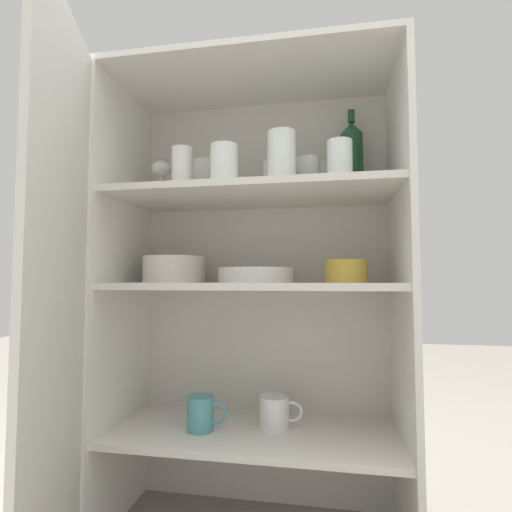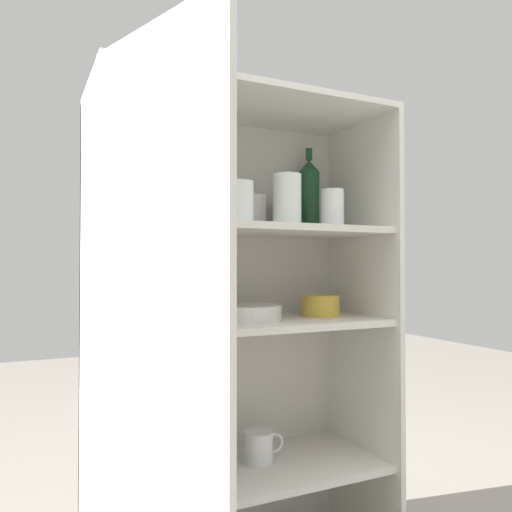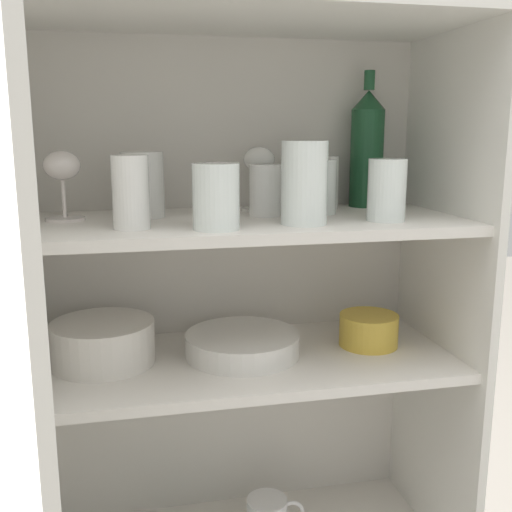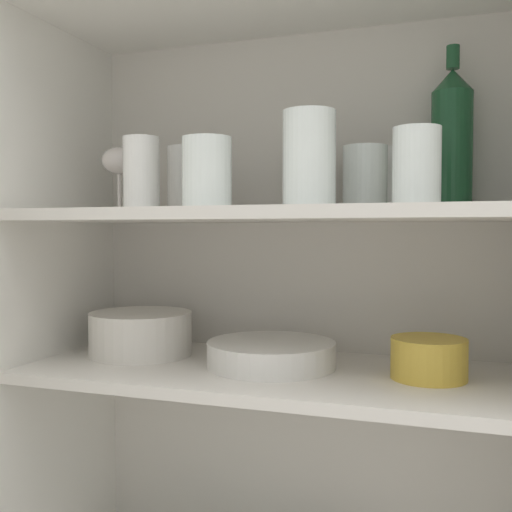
{
  "view_description": "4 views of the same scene",
  "coord_description": "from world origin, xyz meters",
  "px_view_note": "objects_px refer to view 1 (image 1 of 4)",
  "views": [
    {
      "loc": [
        0.22,
        -1.01,
        0.74
      ],
      "look_at": [
        -0.0,
        0.23,
        0.82
      ],
      "focal_mm": 28.0,
      "sensor_mm": 36.0,
      "label": 1
    },
    {
      "loc": [
        -0.6,
        -1.17,
        0.9
      ],
      "look_at": [
        0.04,
        0.17,
        0.92
      ],
      "focal_mm": 35.0,
      "sensor_mm": 36.0,
      "label": 2
    },
    {
      "loc": [
        -0.21,
        -0.93,
        1.18
      ],
      "look_at": [
        0.04,
        0.21,
        0.93
      ],
      "focal_mm": 42.0,
      "sensor_mm": 36.0,
      "label": 3
    },
    {
      "loc": [
        0.32,
        -0.81,
        0.97
      ],
      "look_at": [
        -0.02,
        0.17,
        0.93
      ],
      "focal_mm": 42.0,
      "sensor_mm": 36.0,
      "label": 4
    }
  ],
  "objects_px": {
    "wine_bottle": "(352,159)",
    "coffee_mug_primary": "(201,413)",
    "mixing_bowl_large": "(174,269)",
    "plate_stack_white": "(256,275)",
    "serving_bowl_small": "(346,270)"
  },
  "relations": [
    {
      "from": "plate_stack_white",
      "to": "coffee_mug_primary",
      "type": "relative_size",
      "value": 1.89
    },
    {
      "from": "plate_stack_white",
      "to": "serving_bowl_small",
      "type": "bearing_deg",
      "value": -0.35
    },
    {
      "from": "plate_stack_white",
      "to": "coffee_mug_primary",
      "type": "height_order",
      "value": "plate_stack_white"
    },
    {
      "from": "wine_bottle",
      "to": "plate_stack_white",
      "type": "height_order",
      "value": "wine_bottle"
    },
    {
      "from": "serving_bowl_small",
      "to": "coffee_mug_primary",
      "type": "distance_m",
      "value": 0.6
    },
    {
      "from": "wine_bottle",
      "to": "coffee_mug_primary",
      "type": "distance_m",
      "value": 0.92
    },
    {
      "from": "plate_stack_white",
      "to": "coffee_mug_primary",
      "type": "xyz_separation_m",
      "value": [
        -0.15,
        -0.05,
        -0.41
      ]
    },
    {
      "from": "plate_stack_white",
      "to": "coffee_mug_primary",
      "type": "distance_m",
      "value": 0.44
    },
    {
      "from": "serving_bowl_small",
      "to": "wine_bottle",
      "type": "bearing_deg",
      "value": 75.73
    },
    {
      "from": "plate_stack_white",
      "to": "serving_bowl_small",
      "type": "distance_m",
      "value": 0.27
    },
    {
      "from": "plate_stack_white",
      "to": "serving_bowl_small",
      "type": "height_order",
      "value": "serving_bowl_small"
    },
    {
      "from": "mixing_bowl_large",
      "to": "coffee_mug_primary",
      "type": "xyz_separation_m",
      "value": [
        0.12,
        -0.06,
        -0.43
      ]
    },
    {
      "from": "wine_bottle",
      "to": "mixing_bowl_large",
      "type": "relative_size",
      "value": 1.46
    },
    {
      "from": "plate_stack_white",
      "to": "mixing_bowl_large",
      "type": "distance_m",
      "value": 0.27
    },
    {
      "from": "mixing_bowl_large",
      "to": "serving_bowl_small",
      "type": "bearing_deg",
      "value": -1.85
    }
  ]
}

